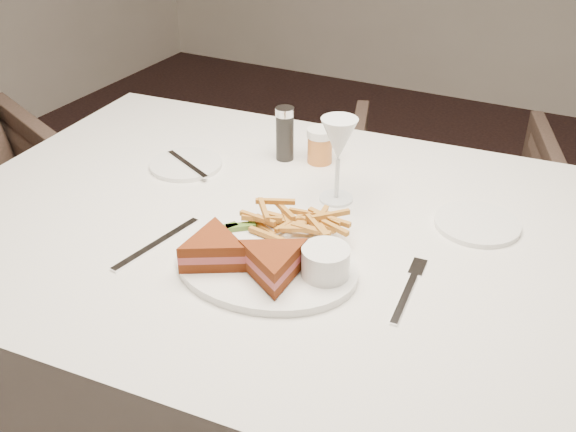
% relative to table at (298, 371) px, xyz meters
% --- Properties ---
extents(ground, '(5.00, 5.00, 0.00)m').
position_rel_table_xyz_m(ground, '(0.16, 0.31, -0.38)').
color(ground, black).
rests_on(ground, ground).
extents(table, '(1.49, 1.05, 0.75)m').
position_rel_table_xyz_m(table, '(0.00, 0.00, 0.00)').
color(table, silver).
rests_on(table, ground).
extents(chair_far, '(0.78, 0.76, 0.65)m').
position_rel_table_xyz_m(chair_far, '(0.08, 0.90, -0.05)').
color(chair_far, '#44322A').
rests_on(chair_far, ground).
extents(table_setting, '(0.79, 0.58, 0.18)m').
position_rel_table_xyz_m(table_setting, '(-0.00, -0.04, 0.41)').
color(table_setting, white).
rests_on(table_setting, table).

